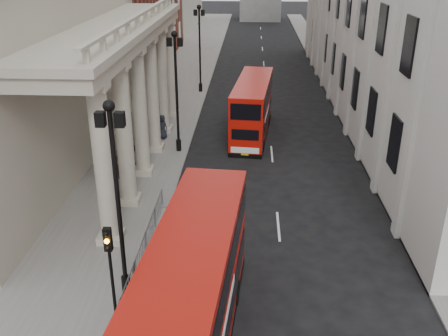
% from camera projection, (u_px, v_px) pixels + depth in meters
% --- Properties ---
extents(sidewalk_west, '(6.00, 140.00, 0.12)m').
position_uv_depth(sidewalk_west, '(168.00, 109.00, 44.73)').
color(sidewalk_west, slate).
rests_on(sidewalk_west, ground).
extents(sidewalk_east, '(3.00, 140.00, 0.12)m').
position_uv_depth(sidewalk_east, '(353.00, 112.00, 43.92)').
color(sidewalk_east, slate).
rests_on(sidewalk_east, ground).
extents(kerb, '(0.20, 140.00, 0.14)m').
position_uv_depth(kerb, '(200.00, 110.00, 44.58)').
color(kerb, slate).
rests_on(kerb, ground).
extents(portico_building, '(9.00, 28.00, 12.00)m').
position_uv_depth(portico_building, '(17.00, 73.00, 31.74)').
color(portico_building, '#A59F8A').
rests_on(portico_building, ground).
extents(lamp_post_south, '(1.05, 0.44, 8.32)m').
position_uv_depth(lamp_post_south, '(117.00, 190.00, 18.91)').
color(lamp_post_south, black).
rests_on(lamp_post_south, sidewalk_west).
extents(lamp_post_mid, '(1.05, 0.44, 8.32)m').
position_uv_depth(lamp_post_mid, '(176.00, 84.00, 33.52)').
color(lamp_post_mid, black).
rests_on(lamp_post_mid, sidewalk_west).
extents(lamp_post_north, '(1.05, 0.44, 8.32)m').
position_uv_depth(lamp_post_north, '(200.00, 43.00, 48.13)').
color(lamp_post_north, black).
rests_on(lamp_post_north, sidewalk_west).
extents(traffic_light, '(0.28, 0.33, 4.30)m').
position_uv_depth(traffic_light, '(110.00, 260.00, 17.79)').
color(traffic_light, black).
rests_on(traffic_light, sidewalk_west).
extents(crowd_barriers, '(0.50, 18.75, 1.10)m').
position_uv_depth(crowd_barriers, '(121.00, 310.00, 18.99)').
color(crowd_barriers, gray).
rests_on(crowd_barriers, sidewalk_west).
extents(bus_near, '(3.43, 10.93, 4.65)m').
position_uv_depth(bus_near, '(194.00, 290.00, 17.34)').
color(bus_near, '#9E0E07').
rests_on(bus_near, ground).
extents(bus_far, '(3.31, 10.01, 4.24)m').
position_uv_depth(bus_far, '(252.00, 107.00, 37.95)').
color(bus_far, '#BC1108').
rests_on(bus_far, ground).
extents(pedestrian_a, '(0.81, 0.73, 1.87)m').
position_uv_depth(pedestrian_a, '(121.00, 164.00, 30.89)').
color(pedestrian_a, black).
rests_on(pedestrian_a, sidewalk_west).
extents(pedestrian_b, '(1.02, 0.88, 1.81)m').
position_uv_depth(pedestrian_b, '(131.00, 151.00, 32.99)').
color(pedestrian_b, black).
rests_on(pedestrian_b, sidewalk_west).
extents(pedestrian_c, '(1.05, 0.87, 1.85)m').
position_uv_depth(pedestrian_c, '(162.00, 127.00, 37.31)').
color(pedestrian_c, black).
rests_on(pedestrian_c, sidewalk_west).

